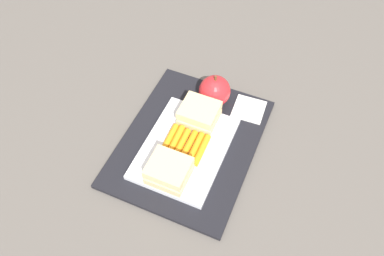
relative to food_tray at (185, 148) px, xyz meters
name	(u,v)px	position (x,y,z in m)	size (l,w,h in m)	color
ground_plane	(190,143)	(0.03, 0.00, -0.02)	(2.40, 2.40, 0.00)	#56514C
lunchbag_mat	(190,142)	(0.03, 0.00, -0.01)	(0.36, 0.28, 0.01)	black
food_tray	(185,148)	(0.00, 0.00, 0.00)	(0.23, 0.17, 0.01)	white
sandwich_half_left	(169,171)	(-0.08, 0.00, 0.03)	(0.07, 0.08, 0.04)	#DBC189
sandwich_half_right	(199,114)	(0.08, 0.00, 0.03)	(0.07, 0.08, 0.04)	#DBC189
carrot_sticks_bundle	(185,144)	(0.00, 0.00, 0.01)	(0.08, 0.09, 0.02)	orange
apple	(215,91)	(0.15, -0.01, 0.03)	(0.07, 0.07, 0.08)	red
paper_napkin	(249,109)	(0.16, -0.09, 0.00)	(0.07, 0.07, 0.00)	white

